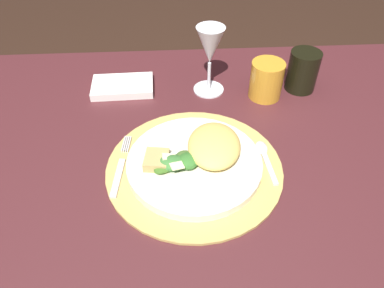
{
  "coord_description": "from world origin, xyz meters",
  "views": [
    {
      "loc": [
        0.0,
        -0.52,
        1.26
      ],
      "look_at": [
        0.03,
        0.03,
        0.75
      ],
      "focal_mm": 34.6,
      "sensor_mm": 36.0,
      "label": 1
    }
  ],
  "objects_px": {
    "napkin": "(122,86)",
    "dark_tumbler": "(302,71)",
    "wine_glass": "(209,49)",
    "amber_tumbler": "(266,80)",
    "dining_table": "(178,213)",
    "spoon": "(263,155)",
    "fork": "(120,168)",
    "dinner_plate": "(194,164)"
  },
  "relations": [
    {
      "from": "napkin",
      "to": "dark_tumbler",
      "type": "xyz_separation_m",
      "value": [
        0.44,
        -0.02,
        0.04
      ]
    },
    {
      "from": "wine_glass",
      "to": "amber_tumbler",
      "type": "height_order",
      "value": "wine_glass"
    },
    {
      "from": "dining_table",
      "to": "amber_tumbler",
      "type": "bearing_deg",
      "value": 44.36
    },
    {
      "from": "dining_table",
      "to": "dark_tumbler",
      "type": "bearing_deg",
      "value": 37.6
    },
    {
      "from": "napkin",
      "to": "amber_tumbler",
      "type": "bearing_deg",
      "value": -7.57
    },
    {
      "from": "spoon",
      "to": "wine_glass",
      "type": "bearing_deg",
      "value": 110.16
    },
    {
      "from": "fork",
      "to": "napkin",
      "type": "xyz_separation_m",
      "value": [
        -0.02,
        0.28,
        0.0
      ]
    },
    {
      "from": "napkin",
      "to": "wine_glass",
      "type": "height_order",
      "value": "wine_glass"
    },
    {
      "from": "dinner_plate",
      "to": "napkin",
      "type": "relative_size",
      "value": 1.75
    },
    {
      "from": "amber_tumbler",
      "to": "spoon",
      "type": "bearing_deg",
      "value": -101.54
    },
    {
      "from": "spoon",
      "to": "dinner_plate",
      "type": "bearing_deg",
      "value": -171.24
    },
    {
      "from": "dining_table",
      "to": "fork",
      "type": "distance_m",
      "value": 0.21
    },
    {
      "from": "dinner_plate",
      "to": "napkin",
      "type": "bearing_deg",
      "value": 119.77
    },
    {
      "from": "dinner_plate",
      "to": "dark_tumbler",
      "type": "relative_size",
      "value": 2.64
    },
    {
      "from": "dinner_plate",
      "to": "amber_tumbler",
      "type": "height_order",
      "value": "amber_tumbler"
    },
    {
      "from": "fork",
      "to": "amber_tumbler",
      "type": "xyz_separation_m",
      "value": [
        0.33,
        0.23,
        0.04
      ]
    },
    {
      "from": "dining_table",
      "to": "napkin",
      "type": "bearing_deg",
      "value": 116.0
    },
    {
      "from": "wine_glass",
      "to": "dark_tumbler",
      "type": "relative_size",
      "value": 1.67
    },
    {
      "from": "fork",
      "to": "wine_glass",
      "type": "distance_m",
      "value": 0.35
    },
    {
      "from": "dining_table",
      "to": "spoon",
      "type": "bearing_deg",
      "value": 0.52
    },
    {
      "from": "dinner_plate",
      "to": "spoon",
      "type": "bearing_deg",
      "value": 8.76
    },
    {
      "from": "dinner_plate",
      "to": "wine_glass",
      "type": "xyz_separation_m",
      "value": [
        0.05,
        0.27,
        0.1
      ]
    },
    {
      "from": "fork",
      "to": "napkin",
      "type": "relative_size",
      "value": 1.09
    },
    {
      "from": "spoon",
      "to": "napkin",
      "type": "distance_m",
      "value": 0.4
    },
    {
      "from": "dinner_plate",
      "to": "amber_tumbler",
      "type": "relative_size",
      "value": 2.91
    },
    {
      "from": "wine_glass",
      "to": "dark_tumbler",
      "type": "height_order",
      "value": "wine_glass"
    },
    {
      "from": "dining_table",
      "to": "fork",
      "type": "height_order",
      "value": "fork"
    },
    {
      "from": "napkin",
      "to": "dinner_plate",
      "type": "bearing_deg",
      "value": -60.23
    },
    {
      "from": "wine_glass",
      "to": "dark_tumbler",
      "type": "distance_m",
      "value": 0.24
    },
    {
      "from": "wine_glass",
      "to": "spoon",
      "type": "bearing_deg",
      "value": -69.84
    },
    {
      "from": "dinner_plate",
      "to": "spoon",
      "type": "xyz_separation_m",
      "value": [
        0.14,
        0.02,
        -0.01
      ]
    },
    {
      "from": "spoon",
      "to": "amber_tumbler",
      "type": "bearing_deg",
      "value": 78.46
    },
    {
      "from": "fork",
      "to": "spoon",
      "type": "xyz_separation_m",
      "value": [
        0.29,
        0.02,
        0.0
      ]
    },
    {
      "from": "spoon",
      "to": "dark_tumbler",
      "type": "relative_size",
      "value": 1.22
    },
    {
      "from": "dining_table",
      "to": "amber_tumbler",
      "type": "height_order",
      "value": "amber_tumbler"
    },
    {
      "from": "dining_table",
      "to": "dark_tumbler",
      "type": "height_order",
      "value": "dark_tumbler"
    },
    {
      "from": "fork",
      "to": "spoon",
      "type": "bearing_deg",
      "value": 3.81
    },
    {
      "from": "dining_table",
      "to": "napkin",
      "type": "relative_size",
      "value": 9.34
    },
    {
      "from": "spoon",
      "to": "napkin",
      "type": "xyz_separation_m",
      "value": [
        -0.3,
        0.26,
        0.0
      ]
    },
    {
      "from": "napkin",
      "to": "dark_tumbler",
      "type": "height_order",
      "value": "dark_tumbler"
    },
    {
      "from": "dinner_plate",
      "to": "napkin",
      "type": "height_order",
      "value": "dinner_plate"
    },
    {
      "from": "fork",
      "to": "dark_tumbler",
      "type": "height_order",
      "value": "dark_tumbler"
    }
  ]
}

